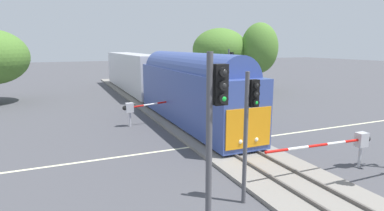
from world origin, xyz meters
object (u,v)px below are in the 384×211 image
object	(u,v)px
traffic_signal_far_side	(230,69)
maple_right_background	(259,48)
traffic_signal_median	(250,117)
traffic_signal_near_left	(214,131)
crossing_gate_near	(350,142)
oak_far_right	(220,50)
crossing_gate_far	(138,107)
commuter_train	(154,77)

from	to	relation	value
traffic_signal_far_side	maple_right_background	xyz separation A→B (m)	(8.94, 8.05, 1.83)
traffic_signal_median	traffic_signal_near_left	xyz separation A→B (m)	(-2.92, -2.79, 0.51)
crossing_gate_near	oak_far_right	bearing A→B (deg)	74.85
crossing_gate_near	traffic_signal_far_side	world-z (taller)	traffic_signal_far_side
crossing_gate_far	traffic_signal_median	size ratio (longest dim) A/B	1.18
commuter_train	crossing_gate_far	size ratio (longest dim) A/B	6.36
traffic_signal_median	oak_far_right	bearing A→B (deg)	63.83
traffic_signal_far_side	commuter_train	bearing A→B (deg)	138.62
commuter_train	oak_far_right	size ratio (longest dim) A/B	4.61
traffic_signal_near_left	oak_far_right	distance (m)	34.65
traffic_signal_median	traffic_signal_near_left	world-z (taller)	traffic_signal_near_left
traffic_signal_median	maple_right_background	xyz separation A→B (m)	(17.57, 24.41, 2.22)
traffic_signal_far_side	maple_right_background	bearing A→B (deg)	41.97
crossing_gate_near	traffic_signal_median	xyz separation A→B (m)	(-6.30, -0.76, 1.99)
traffic_signal_median	traffic_signal_near_left	size ratio (longest dim) A/B	0.87
crossing_gate_far	traffic_signal_near_left	xyz separation A→B (m)	(-1.91, -16.00, 2.46)
commuter_train	maple_right_background	size ratio (longest dim) A/B	4.29
crossing_gate_near	traffic_signal_median	distance (m)	6.66
traffic_signal_median	traffic_signal_near_left	distance (m)	4.07
oak_far_right	crossing_gate_far	bearing A→B (deg)	-135.30
commuter_train	traffic_signal_far_side	size ratio (longest dim) A/B	6.71
commuter_train	maple_right_background	world-z (taller)	maple_right_background
traffic_signal_far_side	crossing_gate_near	bearing A→B (deg)	-98.47
crossing_gate_far	traffic_signal_near_left	world-z (taller)	traffic_signal_near_left
commuter_train	maple_right_background	xyz separation A→B (m)	(14.89, 2.81, 2.84)
maple_right_background	oak_far_right	distance (m)	5.14
traffic_signal_median	traffic_signal_far_side	xyz separation A→B (m)	(8.63, 16.36, 0.39)
crossing_gate_near	maple_right_background	distance (m)	26.53
crossing_gate_near	traffic_signal_near_left	distance (m)	10.19
traffic_signal_far_side	oak_far_right	distance (m)	12.43
crossing_gate_far	traffic_signal_near_left	distance (m)	16.30
traffic_signal_median	maple_right_background	size ratio (longest dim) A/B	0.57
traffic_signal_far_side	oak_far_right	world-z (taller)	oak_far_right
crossing_gate_far	traffic_signal_far_side	size ratio (longest dim) A/B	1.05
traffic_signal_far_side	maple_right_background	size ratio (longest dim) A/B	0.64
crossing_gate_far	commuter_train	bearing A→B (deg)	66.23
traffic_signal_median	commuter_train	bearing A→B (deg)	82.91
traffic_signal_median	traffic_signal_far_side	bearing A→B (deg)	62.19
oak_far_right	commuter_train	bearing A→B (deg)	-150.96
oak_far_right	crossing_gate_near	bearing A→B (deg)	-105.15
crossing_gate_near	maple_right_background	bearing A→B (deg)	64.52
commuter_train	traffic_signal_near_left	world-z (taller)	traffic_signal_near_left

